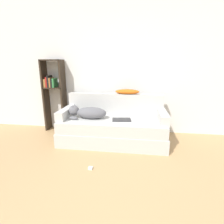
{
  "coord_description": "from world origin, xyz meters",
  "views": [
    {
      "loc": [
        0.38,
        -0.8,
        1.42
      ],
      "look_at": [
        -0.04,
        2.16,
        0.61
      ],
      "focal_mm": 28.0,
      "sensor_mm": 36.0,
      "label": 1
    }
  ],
  "objects_px": {
    "bookshelf": "(54,91)",
    "power_adapter": "(90,168)",
    "couch": "(113,130)",
    "laptop": "(122,120)",
    "dog": "(88,112)",
    "throw_pillow": "(127,92)"
  },
  "relations": [
    {
      "from": "couch",
      "to": "throw_pillow",
      "type": "bearing_deg",
      "value": 57.44
    },
    {
      "from": "couch",
      "to": "dog",
      "type": "xyz_separation_m",
      "value": [
        -0.46,
        -0.05,
        0.34
      ]
    },
    {
      "from": "couch",
      "to": "laptop",
      "type": "bearing_deg",
      "value": -24.18
    },
    {
      "from": "couch",
      "to": "laptop",
      "type": "distance_m",
      "value": 0.3
    },
    {
      "from": "couch",
      "to": "bookshelf",
      "type": "relative_size",
      "value": 1.27
    },
    {
      "from": "dog",
      "to": "throw_pillow",
      "type": "height_order",
      "value": "throw_pillow"
    },
    {
      "from": "couch",
      "to": "throw_pillow",
      "type": "distance_m",
      "value": 0.81
    },
    {
      "from": "dog",
      "to": "laptop",
      "type": "xyz_separation_m",
      "value": [
        0.63,
        -0.03,
        -0.1
      ]
    },
    {
      "from": "couch",
      "to": "throw_pillow",
      "type": "height_order",
      "value": "throw_pillow"
    },
    {
      "from": "power_adapter",
      "to": "laptop",
      "type": "bearing_deg",
      "value": 68.06
    },
    {
      "from": "dog",
      "to": "bookshelf",
      "type": "bearing_deg",
      "value": 149.63
    },
    {
      "from": "bookshelf",
      "to": "power_adapter",
      "type": "height_order",
      "value": "bookshelf"
    },
    {
      "from": "dog",
      "to": "laptop",
      "type": "relative_size",
      "value": 2.0
    },
    {
      "from": "laptop",
      "to": "bookshelf",
      "type": "relative_size",
      "value": 0.23
    },
    {
      "from": "bookshelf",
      "to": "power_adapter",
      "type": "xyz_separation_m",
      "value": [
        1.16,
        -1.43,
        -0.86
      ]
    },
    {
      "from": "laptop",
      "to": "power_adapter",
      "type": "relative_size",
      "value": 6.1
    },
    {
      "from": "dog",
      "to": "bookshelf",
      "type": "distance_m",
      "value": 1.07
    },
    {
      "from": "power_adapter",
      "to": "dog",
      "type": "bearing_deg",
      "value": 106.77
    },
    {
      "from": "laptop",
      "to": "bookshelf",
      "type": "xyz_separation_m",
      "value": [
        -1.52,
        0.55,
        0.41
      ]
    },
    {
      "from": "dog",
      "to": "bookshelf",
      "type": "xyz_separation_m",
      "value": [
        -0.89,
        0.52,
        0.31
      ]
    },
    {
      "from": "throw_pillow",
      "to": "couch",
      "type": "bearing_deg",
      "value": -122.56
    },
    {
      "from": "couch",
      "to": "power_adapter",
      "type": "xyz_separation_m",
      "value": [
        -0.19,
        -0.96,
        -0.21
      ]
    }
  ]
}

